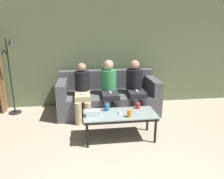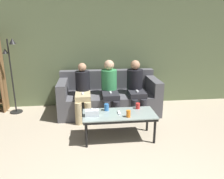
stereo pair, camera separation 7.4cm
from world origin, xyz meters
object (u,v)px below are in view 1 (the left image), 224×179
couch (108,97)px  seated_person_left_end (82,90)px  cup_near_right (107,107)px  tissue_box (93,113)px  standing_lamp (10,69)px  cup_far_center (129,114)px  game_remote (120,113)px  seated_person_mid_left (109,87)px  coffee_table (120,116)px  cup_near_left (138,106)px  seated_person_mid_right (135,86)px

couch → seated_person_left_end: (-0.55, -0.25, 0.26)m
cup_near_right → tissue_box: size_ratio=0.52×
standing_lamp → couch: bearing=-4.9°
couch → standing_lamp: standing_lamp is taller
standing_lamp → seated_person_left_end: standing_lamp is taller
cup_far_center → tissue_box: 0.58m
standing_lamp → game_remote: bearing=-34.3°
seated_person_mid_left → coffee_table: bearing=-87.1°
couch → cup_near_left: (0.40, -1.06, 0.18)m
game_remote → seated_person_mid_right: seated_person_mid_right is taller
game_remote → standing_lamp: standing_lamp is taller
cup_near_right → seated_person_mid_right: (0.69, 0.87, 0.11)m
cup_far_center → game_remote: bearing=127.0°
seated_person_mid_left → seated_person_left_end: bearing=-178.1°
couch → seated_person_mid_left: size_ratio=1.81×
coffee_table → game_remote: bearing=180.0°
tissue_box → seated_person_mid_left: size_ratio=0.19×
couch → tissue_box: 1.35m
cup_near_left → cup_far_center: bearing=-124.0°
seated_person_mid_right → couch: bearing=158.7°
cup_near_left → seated_person_mid_left: (-0.40, 0.82, 0.12)m
coffee_table → cup_far_center: (0.12, -0.16, 0.10)m
cup_far_center → game_remote: cup_far_center is taller
couch → cup_far_center: size_ratio=18.84×
cup_near_right → seated_person_mid_right: bearing=51.3°
cup_far_center → coffee_table: bearing=127.0°
seated_person_mid_right → cup_near_right: bearing=-128.7°
seated_person_mid_left → seated_person_mid_right: (0.55, 0.02, -0.00)m
cup_far_center → cup_near_left: bearing=56.0°
standing_lamp → seated_person_mid_left: 2.08m
cup_far_center → seated_person_left_end: bearing=122.2°
standing_lamp → seated_person_mid_right: standing_lamp is taller
cup_near_left → seated_person_mid_left: 0.92m
cup_near_left → game_remote: 0.40m
cup_far_center → seated_person_left_end: 1.36m
seated_person_left_end → seated_person_mid_right: seated_person_mid_right is taller
cup_near_left → game_remote: size_ratio=0.66×
couch → seated_person_mid_left: bearing=-90.0°
tissue_box → coffee_table: bearing=5.9°
cup_far_center → standing_lamp: size_ratio=0.07×
standing_lamp → seated_person_mid_left: (2.01, -0.40, -0.36)m
cup_far_center → cup_near_right: bearing=135.2°
cup_near_left → cup_near_right: 0.55m
tissue_box → seated_person_mid_right: seated_person_mid_right is taller
seated_person_left_end → cup_near_right: bearing=-64.0°
cup_near_left → tissue_box: tissue_box is taller
coffee_table → cup_near_left: size_ratio=11.97×
seated_person_mid_right → standing_lamp: bearing=171.4°
standing_lamp → cup_far_center: bearing=-35.7°
standing_lamp → seated_person_mid_left: size_ratio=1.37×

